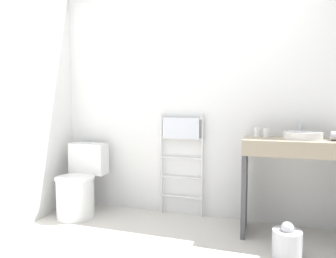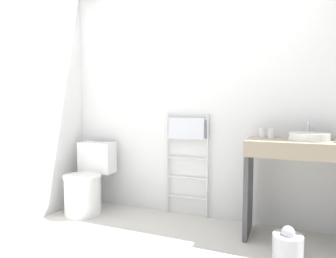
% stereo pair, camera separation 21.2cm
% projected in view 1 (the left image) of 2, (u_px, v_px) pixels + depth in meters
% --- Properties ---
extents(wall_back, '(3.27, 0.12, 2.57)m').
position_uv_depth(wall_back, '(196.00, 96.00, 3.21)').
color(wall_back, white).
rests_on(wall_back, ground_plane).
extents(wall_side, '(0.12, 2.03, 2.57)m').
position_uv_depth(wall_side, '(24.00, 95.00, 2.97)').
color(wall_side, white).
rests_on(wall_side, ground_plane).
extents(toilet, '(0.42, 0.57, 0.77)m').
position_uv_depth(toilet, '(80.00, 185.00, 3.24)').
color(toilet, white).
rests_on(toilet, ground_plane).
extents(towel_radiator, '(0.48, 0.06, 1.09)m').
position_uv_depth(towel_radiator, '(181.00, 142.00, 3.18)').
color(towel_radiator, silver).
rests_on(towel_radiator, ground_plane).
extents(vanity_counter, '(0.98, 0.46, 0.89)m').
position_uv_depth(vanity_counter, '(300.00, 172.00, 2.63)').
color(vanity_counter, gray).
rests_on(vanity_counter, ground_plane).
extents(sink_basin, '(0.32, 0.32, 0.06)m').
position_uv_depth(sink_basin, '(303.00, 135.00, 2.64)').
color(sink_basin, white).
rests_on(sink_basin, vanity_counter).
extents(faucet, '(0.02, 0.10, 0.15)m').
position_uv_depth(faucet, '(301.00, 127.00, 2.78)').
color(faucet, silver).
rests_on(faucet, vanity_counter).
extents(cup_near_wall, '(0.06, 0.06, 0.09)m').
position_uv_depth(cup_near_wall, '(258.00, 132.00, 2.86)').
color(cup_near_wall, white).
rests_on(cup_near_wall, vanity_counter).
extents(cup_near_edge, '(0.06, 0.06, 0.09)m').
position_uv_depth(cup_near_edge, '(267.00, 133.00, 2.79)').
color(cup_near_edge, white).
rests_on(cup_near_edge, vanity_counter).
extents(trash_bin, '(0.22, 0.25, 0.29)m').
position_uv_depth(trash_bin, '(287.00, 243.00, 2.31)').
color(trash_bin, silver).
rests_on(trash_bin, ground_plane).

